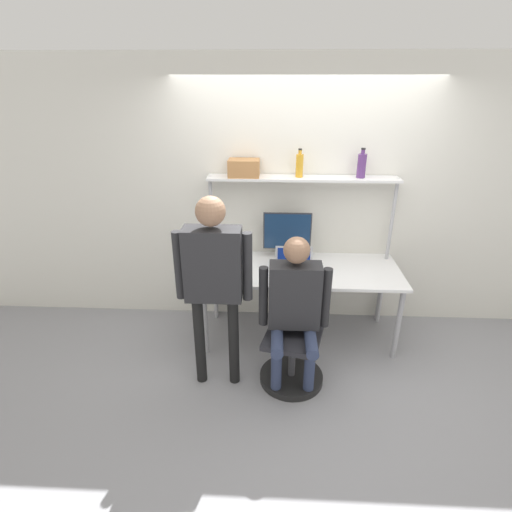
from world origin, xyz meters
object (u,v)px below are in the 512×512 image
object	(u,v)px
monitor	(287,234)
storage_box	(244,168)
bottle_amber	(300,165)
bottle_purple	(362,165)
person_standing	(213,271)
laptop	(294,267)
cell_phone	(321,275)
person_seated	(295,302)
office_chair	(293,351)

from	to	relation	value
monitor	storage_box	distance (m)	0.78
bottle_amber	storage_box	size ratio (longest dim) A/B	0.90
bottle_purple	person_standing	bearing A→B (deg)	-141.57
laptop	bottle_purple	xyz separation A→B (m)	(0.62, 0.39, 0.89)
person_standing	monitor	bearing A→B (deg)	58.08
cell_phone	bottle_amber	world-z (taller)	bottle_amber
person_seated	bottle_amber	xyz separation A→B (m)	(0.05, 0.99, 0.91)
monitor	person_seated	bearing A→B (deg)	-87.17
cell_phone	storage_box	world-z (taller)	storage_box
bottle_purple	storage_box	size ratio (longest dim) A/B	0.93
cell_phone	laptop	bearing A→B (deg)	174.61
cell_phone	storage_box	distance (m)	1.25
person_seated	bottle_purple	distance (m)	1.49
person_standing	bottle_amber	xyz separation A→B (m)	(0.70, 1.02, 0.63)
laptop	person_seated	bearing A→B (deg)	-91.29
cell_phone	person_seated	xyz separation A→B (m)	(-0.27, -0.57, 0.03)
person_standing	bottle_purple	world-z (taller)	bottle_purple
person_seated	person_standing	world-z (taller)	person_standing
office_chair	monitor	bearing A→B (deg)	93.61
monitor	office_chair	distance (m)	1.17
person_standing	bottle_purple	bearing A→B (deg)	38.43
laptop	cell_phone	size ratio (longest dim) A/B	2.34
office_chair	laptop	bearing A→B (deg)	89.63
monitor	bottle_amber	world-z (taller)	bottle_amber
office_chair	storage_box	world-z (taller)	storage_box
person_seated	person_standing	size ratio (longest dim) A/B	0.80
person_seated	laptop	bearing A→B (deg)	88.71
laptop	bottle_amber	size ratio (longest dim) A/B	1.32
laptop	bottle_amber	bearing A→B (deg)	84.78
cell_phone	person_standing	xyz separation A→B (m)	(-0.92, -0.60, 0.31)
monitor	storage_box	world-z (taller)	storage_box
laptop	storage_box	distance (m)	1.06
laptop	person_standing	world-z (taller)	person_standing
cell_phone	office_chair	distance (m)	0.76
cell_phone	bottle_amber	distance (m)	1.06
laptop	bottle_purple	distance (m)	1.15
cell_phone	office_chair	size ratio (longest dim) A/B	0.16
laptop	storage_box	xyz separation A→B (m)	(-0.49, 0.39, 0.85)
cell_phone	bottle_purple	bearing A→B (deg)	49.30
office_chair	storage_box	xyz separation A→B (m)	(-0.49, 0.94, 1.40)
person_standing	cell_phone	bearing A→B (deg)	33.02
person_seated	storage_box	distance (m)	1.41
cell_phone	person_seated	bearing A→B (deg)	-115.46
laptop	bottle_purple	world-z (taller)	bottle_purple
monitor	bottle_purple	xyz separation A→B (m)	(0.68, 0.05, 0.68)
laptop	cell_phone	world-z (taller)	laptop
storage_box	bottle_amber	bearing A→B (deg)	-0.00
cell_phone	storage_box	bearing A→B (deg)	150.94
person_seated	bottle_amber	world-z (taller)	bottle_amber
monitor	person_standing	size ratio (longest dim) A/B	0.29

